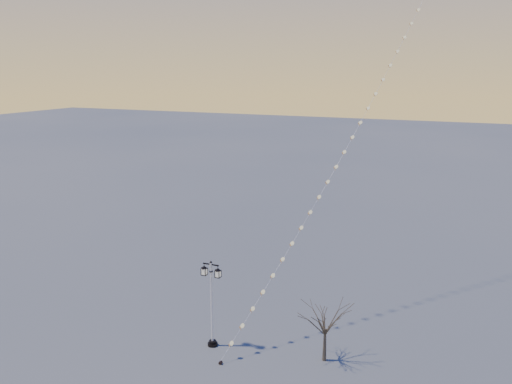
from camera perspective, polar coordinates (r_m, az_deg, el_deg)
The scene contains 4 objects.
ground at distance 32.48m, azimuth -4.32°, elevation -17.08°, with size 300.00×300.00×0.00m, color #555856.
street_lamp at distance 31.48m, azimuth -4.96°, elevation -11.86°, with size 1.40×0.61×5.51m.
bare_tree at distance 30.38m, azimuth 7.75°, elevation -13.97°, with size 2.22×2.22×3.68m.
kite_train at distance 39.25m, azimuth 14.90°, elevation 16.13°, with size 12.77×31.47×37.37m.
Camera 1 is at (13.25, -24.60, 16.55)m, focal length 35.91 mm.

